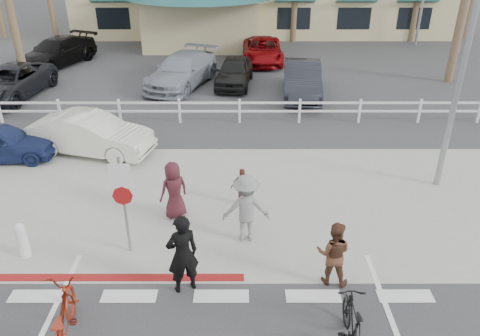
{
  "coord_description": "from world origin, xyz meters",
  "views": [
    {
      "loc": [
        0.4,
        -7.07,
        7.22
      ],
      "look_at": [
        0.41,
        3.75,
        1.5
      ],
      "focal_mm": 35.0,
      "sensor_mm": 36.0,
      "label": 1
    }
  ],
  "objects_px": {
    "sign_post": "(124,201)",
    "bike_black": "(353,326)",
    "bike_red": "(61,322)",
    "car_white_sedan": "(91,134)"
  },
  "relations": [
    {
      "from": "sign_post",
      "to": "bike_black",
      "type": "relative_size",
      "value": 1.6
    },
    {
      "from": "sign_post",
      "to": "bike_red",
      "type": "height_order",
      "value": "sign_post"
    },
    {
      "from": "bike_red",
      "to": "car_white_sedan",
      "type": "xyz_separation_m",
      "value": [
        -1.78,
        8.44,
        0.12
      ]
    },
    {
      "from": "bike_red",
      "to": "bike_black",
      "type": "distance_m",
      "value": 5.46
    },
    {
      "from": "bike_black",
      "to": "car_white_sedan",
      "type": "height_order",
      "value": "car_white_sedan"
    },
    {
      "from": "sign_post",
      "to": "bike_red",
      "type": "distance_m",
      "value": 3.08
    },
    {
      "from": "sign_post",
      "to": "bike_black",
      "type": "height_order",
      "value": "sign_post"
    },
    {
      "from": "bike_red",
      "to": "car_white_sedan",
      "type": "distance_m",
      "value": 8.62
    },
    {
      "from": "bike_black",
      "to": "car_white_sedan",
      "type": "distance_m",
      "value": 11.17
    },
    {
      "from": "sign_post",
      "to": "car_white_sedan",
      "type": "distance_m",
      "value": 6.11
    }
  ]
}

